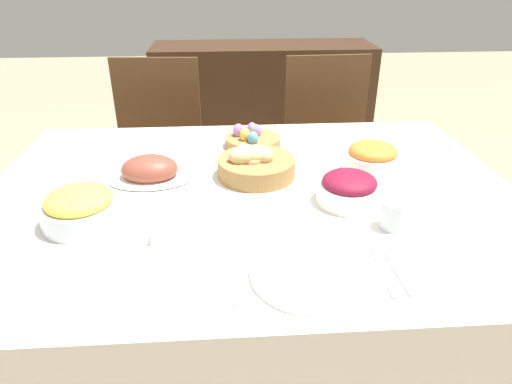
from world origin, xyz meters
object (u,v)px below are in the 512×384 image
(chair_far_left, at_px, (157,154))
(knife, at_px, (383,271))
(pineapple_bowl, at_px, (80,207))
(spoon, at_px, (396,270))
(egg_basket, at_px, (252,139))
(dinner_plate, at_px, (311,273))
(butter_dish, at_px, (178,231))
(drinking_cup, at_px, (394,215))
(carrot_bowl, at_px, (372,159))
(chair_far_right, at_px, (329,150))
(fork, at_px, (238,277))
(beet_salad_bowl, at_px, (349,189))
(bread_basket, at_px, (255,163))
(sideboard, at_px, (263,108))
(ham_platter, at_px, (150,171))

(chair_far_left, bearing_deg, knife, -59.14)
(pineapple_bowl, height_order, spoon, pineapple_bowl)
(egg_basket, distance_m, dinner_plate, 0.76)
(dinner_plate, relative_size, butter_dish, 2.17)
(dinner_plate, height_order, drinking_cup, drinking_cup)
(butter_dish, bearing_deg, carrot_bowl, 29.16)
(chair_far_right, bearing_deg, pineapple_bowl, -132.34)
(chair_far_right, relative_size, egg_basket, 4.74)
(drinking_cup, bearing_deg, knife, -114.55)
(fork, xyz_separation_m, drinking_cup, (0.40, 0.18, 0.03))
(carrot_bowl, distance_m, drinking_cup, 0.32)
(beet_salad_bowl, distance_m, fork, 0.45)
(knife, bearing_deg, butter_dish, 161.81)
(chair_far_left, bearing_deg, butter_dish, -75.62)
(pineapple_bowl, distance_m, fork, 0.47)
(bread_basket, xyz_separation_m, knife, (0.25, -0.51, -0.04))
(fork, bearing_deg, sideboard, 86.37)
(fork, height_order, drinking_cup, drinking_cup)
(carrot_bowl, relative_size, knife, 0.97)
(bread_basket, xyz_separation_m, spoon, (0.28, -0.51, -0.04))
(dinner_plate, bearing_deg, fork, -180.00)
(fork, relative_size, drinking_cup, 2.49)
(chair_far_right, relative_size, ham_platter, 3.56)
(drinking_cup, bearing_deg, egg_basket, 119.18)
(carrot_bowl, bearing_deg, butter_dish, -150.84)
(egg_basket, height_order, butter_dish, egg_basket)
(spoon, bearing_deg, drinking_cup, 71.42)
(egg_basket, relative_size, dinner_plate, 0.74)
(sideboard, distance_m, ham_platter, 1.87)
(egg_basket, xyz_separation_m, dinner_plate, (0.08, -0.76, -0.02))
(carrot_bowl, height_order, pineapple_bowl, carrot_bowl)
(chair_far_left, relative_size, pineapple_bowl, 4.75)
(chair_far_left, height_order, butter_dish, chair_far_left)
(bread_basket, distance_m, dinner_plate, 0.52)
(chair_far_left, distance_m, pineapple_bowl, 1.10)
(bread_basket, bearing_deg, pineapple_bowl, -151.41)
(spoon, bearing_deg, dinner_plate, 177.55)
(dinner_plate, bearing_deg, carrot_bowl, 60.71)
(carrot_bowl, distance_m, spoon, 0.51)
(egg_basket, height_order, spoon, egg_basket)
(dinner_plate, relative_size, drinking_cup, 3.70)
(butter_dish, bearing_deg, egg_basket, 69.58)
(sideboard, relative_size, ham_platter, 5.42)
(egg_basket, height_order, beet_salad_bowl, beet_salad_bowl)
(chair_far_left, relative_size, spoon, 5.24)
(sideboard, height_order, drinking_cup, sideboard)
(sideboard, relative_size, egg_basket, 7.22)
(fork, bearing_deg, ham_platter, 118.93)
(ham_platter, height_order, knife, ham_platter)
(dinner_plate, relative_size, spoon, 1.49)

